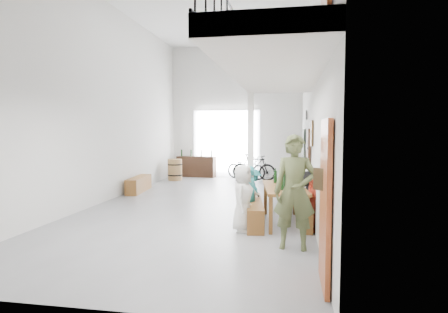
% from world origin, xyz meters
% --- Properties ---
extents(floor, '(12.00, 12.00, 0.00)m').
position_xyz_m(floor, '(0.00, 0.00, 0.00)').
color(floor, slate).
rests_on(floor, ground).
extents(room_walls, '(12.00, 12.00, 12.00)m').
position_xyz_m(room_walls, '(0.00, 0.00, 3.55)').
color(room_walls, silver).
rests_on(room_walls, ground).
extents(gateway_portal, '(2.80, 0.08, 2.80)m').
position_xyz_m(gateway_portal, '(-0.40, 5.94, 1.40)').
color(gateway_portal, white).
rests_on(gateway_portal, ground).
extents(right_wall_decor, '(0.07, 8.28, 5.07)m').
position_xyz_m(right_wall_decor, '(2.70, -1.87, 1.74)').
color(right_wall_decor, '#9C431D').
rests_on(right_wall_decor, ground).
extents(balcony, '(1.52, 5.62, 4.00)m').
position_xyz_m(balcony, '(1.98, -3.13, 2.96)').
color(balcony, white).
rests_on(balcony, ground).
extents(tasting_table, '(1.04, 2.06, 0.79)m').
position_xyz_m(tasting_table, '(2.15, -1.78, 0.71)').
color(tasting_table, brown).
rests_on(tasting_table, ground).
extents(bench_inner, '(0.58, 2.07, 0.47)m').
position_xyz_m(bench_inner, '(1.52, -1.81, 0.23)').
color(bench_inner, brown).
rests_on(bench_inner, ground).
extents(bench_wall, '(0.27, 1.80, 0.41)m').
position_xyz_m(bench_wall, '(2.57, -1.72, 0.21)').
color(bench_wall, brown).
rests_on(bench_wall, ground).
extents(tableware, '(0.48, 1.17, 0.35)m').
position_xyz_m(tableware, '(2.19, -1.77, 0.94)').
color(tableware, black).
rests_on(tableware, tasting_table).
extents(side_bench, '(0.54, 1.72, 0.48)m').
position_xyz_m(side_bench, '(-2.50, 1.56, 0.24)').
color(side_bench, brown).
rests_on(side_bench, ground).
extents(oak_barrel, '(0.57, 0.57, 0.84)m').
position_xyz_m(oak_barrel, '(-2.19, 4.42, 0.42)').
color(oak_barrel, olive).
rests_on(oak_barrel, ground).
extents(serving_counter, '(1.68, 0.63, 0.87)m').
position_xyz_m(serving_counter, '(-1.64, 5.65, 0.43)').
color(serving_counter, '#331F12').
rests_on(serving_counter, ground).
extents(counter_bottles, '(1.39, 0.23, 0.28)m').
position_xyz_m(counter_bottles, '(-1.64, 5.64, 1.01)').
color(counter_bottles, black).
rests_on(counter_bottles, serving_counter).
extents(guest_left_a, '(0.50, 0.69, 1.30)m').
position_xyz_m(guest_left_a, '(1.37, -2.53, 0.65)').
color(guest_left_a, white).
rests_on(guest_left_a, ground).
extents(guest_left_b, '(0.36, 0.48, 1.21)m').
position_xyz_m(guest_left_b, '(1.46, -1.85, 0.61)').
color(guest_left_b, teal).
rests_on(guest_left_b, ground).
extents(guest_left_c, '(0.57, 0.64, 1.10)m').
position_xyz_m(guest_left_c, '(1.38, -1.37, 0.55)').
color(guest_left_c, white).
rests_on(guest_left_c, ground).
extents(guest_left_d, '(0.49, 0.72, 1.04)m').
position_xyz_m(guest_left_d, '(1.41, -0.78, 0.52)').
color(guest_left_d, teal).
rests_on(guest_left_d, ground).
extents(guest_right_a, '(0.44, 0.70, 1.10)m').
position_xyz_m(guest_right_a, '(2.70, -2.35, 0.55)').
color(guest_right_a, '#B3321E').
rests_on(guest_right_a, ground).
extents(guest_right_b, '(0.56, 1.10, 1.13)m').
position_xyz_m(guest_right_b, '(2.64, -1.73, 0.56)').
color(guest_right_b, black).
rests_on(guest_right_b, ground).
extents(guest_right_c, '(0.42, 0.59, 1.14)m').
position_xyz_m(guest_right_c, '(2.69, -1.17, 0.57)').
color(guest_right_c, white).
rests_on(guest_right_c, ground).
extents(host_standing, '(0.72, 0.50, 1.90)m').
position_xyz_m(host_standing, '(2.34, -3.46, 0.95)').
color(host_standing, '#474F2C').
rests_on(host_standing, ground).
extents(potted_plant, '(0.40, 0.37, 0.37)m').
position_xyz_m(potted_plant, '(2.45, 0.72, 0.19)').
color(potted_plant, '#1C4319').
rests_on(potted_plant, ground).
extents(bicycle_near, '(1.86, 1.29, 0.93)m').
position_xyz_m(bicycle_near, '(0.52, 5.32, 0.46)').
color(bicycle_near, black).
rests_on(bicycle_near, ground).
extents(bicycle_far, '(1.79, 0.75, 1.04)m').
position_xyz_m(bicycle_far, '(0.88, 4.82, 0.52)').
color(bicycle_far, black).
rests_on(bicycle_far, ground).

